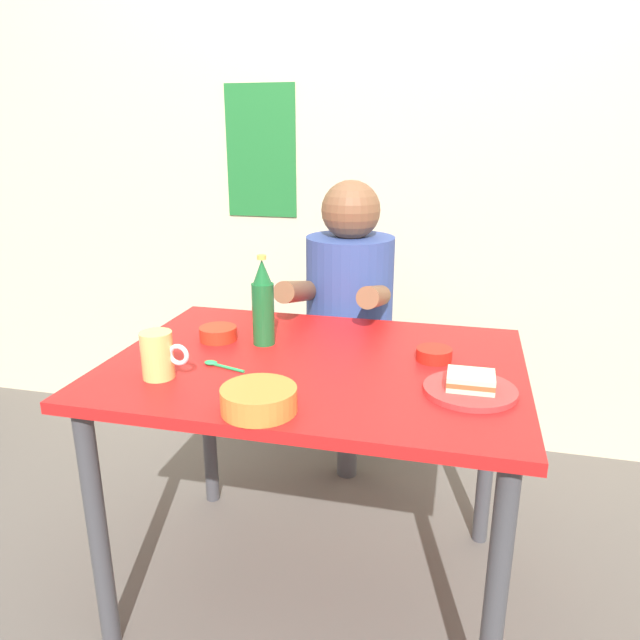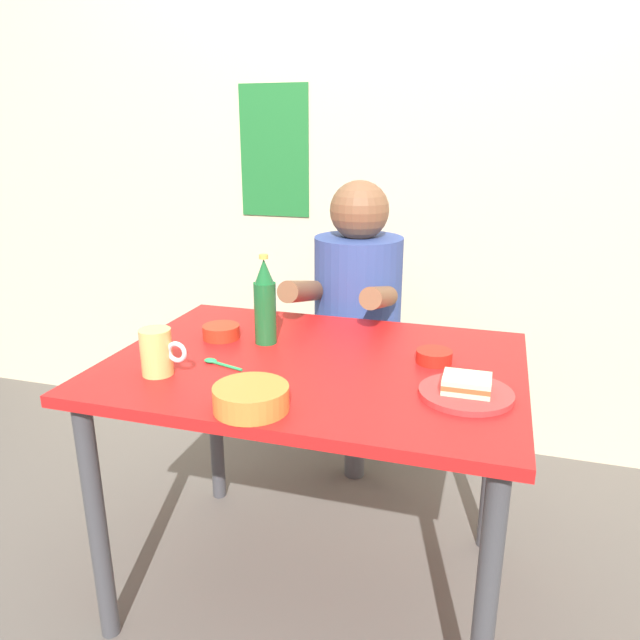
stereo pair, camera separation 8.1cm
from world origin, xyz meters
name	(u,v)px [view 2 (the right image)]	position (x,y,z in m)	size (l,w,h in m)	color
ground_plane	(315,584)	(0.00, 0.00, 0.00)	(6.00, 6.00, 0.00)	#59544F
wall_back	(392,139)	(0.00, 1.05, 1.30)	(4.40, 0.09, 2.60)	beige
dining_table	(315,392)	(0.00, 0.00, 0.65)	(1.10, 0.80, 0.74)	red
stool	(356,396)	(-0.03, 0.63, 0.35)	(0.34, 0.34, 0.45)	#4C4C51
person_seated	(357,293)	(-0.03, 0.62, 0.77)	(0.33, 0.56, 0.72)	#33478C
plate_orange	(466,393)	(0.41, -0.11, 0.75)	(0.22, 0.22, 0.01)	red
sandwich	(467,384)	(0.41, -0.11, 0.77)	(0.11, 0.09, 0.04)	beige
beer_mug	(157,352)	(-0.35, -0.20, 0.80)	(0.13, 0.08, 0.12)	#D1BC66
beer_bottle	(265,304)	(-0.18, 0.10, 0.86)	(0.06, 0.06, 0.26)	#19602D
soup_bowl_orange	(251,397)	(-0.05, -0.32, 0.77)	(0.17, 0.17, 0.05)	orange
sambal_bowl_red	(434,356)	(0.31, 0.08, 0.76)	(0.10, 0.10, 0.03)	#B21E14
sauce_bowl_chili	(221,331)	(-0.32, 0.09, 0.76)	(0.11, 0.11, 0.04)	red
spoon	(217,363)	(-0.24, -0.10, 0.75)	(0.12, 0.05, 0.01)	#26A559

